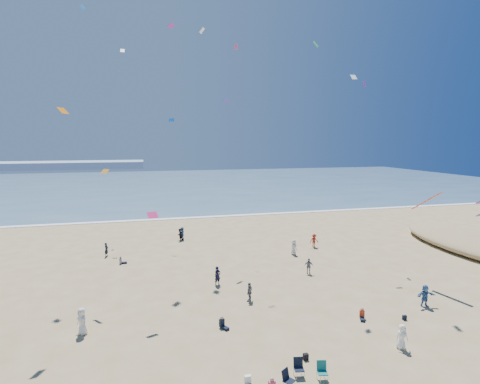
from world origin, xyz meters
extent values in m
cube|color=#476B84|center=(0.00, 95.00, 0.03)|extent=(220.00, 100.00, 0.06)
cube|color=white|center=(0.00, 45.00, 0.04)|extent=(220.00, 1.20, 0.08)
cube|color=#7A8EA8|center=(-60.00, 170.00, 1.60)|extent=(110.00, 20.00, 3.20)
imported|color=silver|center=(11.81, 21.86, 0.87)|extent=(0.82, 0.99, 1.74)
imported|color=black|center=(-0.18, 31.03, 0.79)|extent=(0.96, 0.97, 1.58)
imported|color=#385D9A|center=(0.18, 31.45, 0.84)|extent=(1.10, 1.62, 1.68)
imported|color=black|center=(1.74, 15.13, 0.85)|extent=(0.74, 0.64, 1.71)
imported|color=#A02116|center=(15.35, 24.09, 0.81)|extent=(1.08, 0.66, 1.62)
imported|color=gray|center=(10.86, 15.76, 0.77)|extent=(0.97, 0.72, 1.54)
imported|color=#365E95|center=(16.59, 6.90, 0.86)|extent=(1.61, 0.54, 1.72)
imported|color=white|center=(10.87, 2.16, 0.79)|extent=(0.83, 0.60, 1.57)
imported|color=slate|center=(3.59, 11.15, 0.78)|extent=(0.86, 0.96, 1.56)
imported|color=white|center=(-8.63, 8.94, 0.91)|extent=(1.00, 1.05, 1.81)
imported|color=black|center=(-8.70, 26.44, 0.77)|extent=(0.55, 0.66, 1.53)
cube|color=white|center=(0.73, 1.33, 0.20)|extent=(0.35, 0.20, 0.40)
cube|color=black|center=(4.61, 2.51, 0.19)|extent=(0.30, 0.22, 0.38)
cube|color=black|center=(13.58, 5.35, 0.17)|extent=(0.28, 0.18, 0.34)
cube|color=green|center=(11.03, 15.87, 21.40)|extent=(0.54, 0.57, 0.48)
cube|color=white|center=(-6.66, 38.67, 24.91)|extent=(0.56, 0.56, 0.52)
cube|color=#DB1D64|center=(-3.79, 11.42, 7.38)|extent=(0.87, 0.71, 0.41)
cube|color=#E75480|center=(7.20, 30.44, 24.35)|extent=(0.51, 0.51, 0.69)
cube|color=blue|center=(-9.59, 25.01, 25.81)|extent=(0.64, 0.64, 0.34)
cube|color=orange|center=(-9.71, 12.80, 14.93)|extent=(0.72, 0.92, 0.44)
cube|color=#4C1D9C|center=(20.17, 22.30, 19.17)|extent=(0.37, 0.62, 0.65)
cube|color=green|center=(-7.26, 40.73, 22.59)|extent=(0.44, 0.54, 0.30)
cube|color=blue|center=(-0.74, 32.75, 15.43)|extent=(0.69, 0.34, 0.42)
cube|color=#912092|center=(-1.09, 25.11, 24.71)|extent=(0.83, 0.90, 0.33)
cube|color=#4C2B8B|center=(4.53, 24.25, 17.12)|extent=(0.83, 0.78, 0.36)
cube|color=orange|center=(-7.41, 15.96, 10.32)|extent=(0.78, 0.88, 0.35)
cube|color=white|center=(17.95, 20.93, 19.62)|extent=(0.62, 0.56, 0.53)
cube|color=white|center=(2.42, 26.76, 24.92)|extent=(0.70, 0.83, 0.54)
cube|color=red|center=(20.13, 11.53, 7.45)|extent=(0.35, 2.64, 1.87)
camera|label=1|loc=(-4.20, -16.40, 12.83)|focal=28.00mm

